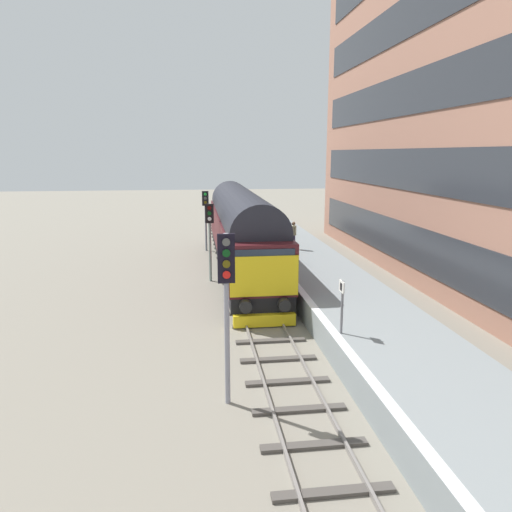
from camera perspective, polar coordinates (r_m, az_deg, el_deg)
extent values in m
plane|color=gray|center=(21.09, 0.04, -6.15)|extent=(140.00, 140.00, 0.00)
cube|color=gray|center=(20.99, -1.91, -6.03)|extent=(0.07, 60.00, 0.15)
cube|color=gray|center=(21.17, 1.98, -5.88)|extent=(0.07, 60.00, 0.15)
cube|color=#4E4843|center=(10.68, 9.22, -26.02)|extent=(2.50, 0.26, 0.09)
cube|color=#4E4843|center=(11.91, 6.92, -21.46)|extent=(2.50, 0.26, 0.09)
cube|color=#4E4843|center=(13.22, 5.16, -17.74)|extent=(2.50, 0.26, 0.09)
cube|color=#4E4843|center=(14.58, 3.78, -14.70)|extent=(2.50, 0.26, 0.09)
cube|color=#4E4843|center=(15.98, 2.67, -12.18)|extent=(2.50, 0.26, 0.09)
cube|color=#4E4843|center=(17.41, 1.75, -10.06)|extent=(2.50, 0.26, 0.09)
cube|color=#4E4843|center=(18.86, 0.98, -8.26)|extent=(2.50, 0.26, 0.09)
cube|color=#4E4843|center=(20.33, 0.33, -6.73)|extent=(2.50, 0.26, 0.09)
cube|color=#4E4843|center=(21.82, -0.23, -5.40)|extent=(2.50, 0.26, 0.09)
cube|color=#4E4843|center=(23.32, -0.71, -4.24)|extent=(2.50, 0.26, 0.09)
cube|color=#4E4843|center=(24.83, -1.14, -3.22)|extent=(2.50, 0.26, 0.09)
cube|color=#4E4843|center=(26.35, -1.51, -2.31)|extent=(2.50, 0.26, 0.09)
cube|color=#4E4843|center=(27.87, -1.85, -1.51)|extent=(2.50, 0.26, 0.09)
cube|color=#4E4843|center=(29.40, -2.14, -0.79)|extent=(2.50, 0.26, 0.09)
cube|color=#4E4843|center=(30.94, -2.41, -0.14)|extent=(2.50, 0.26, 0.09)
cube|color=#4E4843|center=(32.48, -2.66, 0.45)|extent=(2.50, 0.26, 0.09)
cube|color=#4E4843|center=(34.02, -2.88, 0.98)|extent=(2.50, 0.26, 0.09)
cube|color=#4E4843|center=(35.56, -3.08, 1.47)|extent=(2.50, 0.26, 0.09)
cube|color=#4E4843|center=(37.11, -3.27, 1.92)|extent=(2.50, 0.26, 0.09)
cube|color=#4E4843|center=(38.66, -3.44, 2.33)|extent=(2.50, 0.26, 0.09)
cube|color=#4E4843|center=(40.22, -3.60, 2.71)|extent=(2.50, 0.26, 0.09)
cube|color=#4E4843|center=(41.77, -3.74, 3.06)|extent=(2.50, 0.26, 0.09)
cube|color=#4E4843|center=(43.33, -3.88, 3.39)|extent=(2.50, 0.26, 0.09)
cube|color=#4E4843|center=(44.89, -4.01, 3.69)|extent=(2.50, 0.26, 0.09)
cube|color=#4E4843|center=(46.45, -4.12, 3.97)|extent=(2.50, 0.26, 0.09)
cube|color=#4E4843|center=(48.01, -4.23, 4.24)|extent=(2.50, 0.26, 0.09)
cube|color=#4E4843|center=(49.57, -4.34, 4.49)|extent=(2.50, 0.26, 0.09)
cube|color=gray|center=(21.68, 9.55, -4.43)|extent=(4.00, 44.00, 1.00)
cube|color=white|center=(21.09, 4.77, -3.35)|extent=(0.30, 44.00, 0.01)
cube|color=#2F3238|center=(22.53, 21.59, -0.40)|extent=(0.06, 36.44, 2.10)
cube|color=#2F3238|center=(22.07, 22.35, 9.13)|extent=(0.06, 36.44, 2.10)
cube|color=#2F3238|center=(22.25, 23.17, 18.79)|extent=(0.06, 36.44, 2.10)
cube|color=black|center=(27.18, -1.75, -0.19)|extent=(2.56, 17.73, 0.60)
cube|color=#4A171C|center=(26.92, -1.77, 2.62)|extent=(2.70, 17.73, 2.10)
cylinder|color=#22232C|center=(26.75, -1.78, 5.22)|extent=(2.56, 16.31, 2.57)
cube|color=yellow|center=(18.30, 0.99, -2.42)|extent=(2.65, 0.08, 1.58)
cube|color=#232D3D|center=(18.15, 0.99, -0.18)|extent=(2.38, 0.04, 0.64)
cube|color=#232D3D|center=(27.04, 1.13, 3.31)|extent=(0.04, 12.41, 0.44)
cylinder|color=black|center=(18.32, -1.26, -5.99)|extent=(0.48, 0.35, 0.48)
cylinder|color=black|center=(18.53, 3.38, -5.80)|extent=(0.48, 0.35, 0.48)
cube|color=yellow|center=(18.75, 1.00, -7.60)|extent=(2.43, 0.36, 0.47)
cylinder|color=black|center=(20.24, 0.31, -5.40)|extent=(1.64, 1.04, 1.04)
cylinder|color=black|center=(21.28, -0.08, -4.52)|extent=(1.64, 1.04, 1.04)
cylinder|color=black|center=(22.33, -0.44, -3.71)|extent=(1.64, 1.04, 1.04)
cylinder|color=black|center=(32.22, -2.64, 1.22)|extent=(1.64, 1.04, 1.04)
cylinder|color=black|center=(33.30, -2.80, 1.57)|extent=(1.64, 1.04, 1.04)
cylinder|color=black|center=(34.38, -2.95, 1.91)|extent=(1.64, 1.04, 1.04)
cylinder|color=gray|center=(12.63, -3.49, -7.77)|extent=(0.14, 0.14, 4.65)
cube|color=black|center=(12.10, -3.57, -0.31)|extent=(0.44, 0.10, 1.27)
cylinder|color=#50504E|center=(11.95, -3.58, 1.66)|extent=(0.20, 0.06, 0.20)
cylinder|color=#0A3E13|center=(12.01, -3.56, 0.35)|extent=(0.20, 0.06, 0.20)
cylinder|color=#53470A|center=(12.07, -3.55, -0.95)|extent=(0.20, 0.06, 0.20)
cylinder|color=red|center=(12.13, -3.53, -2.24)|extent=(0.20, 0.06, 0.20)
cylinder|color=gray|center=(25.02, -5.50, 1.55)|extent=(0.14, 0.14, 4.09)
cube|color=black|center=(24.72, -5.57, 5.06)|extent=(0.44, 0.10, 0.99)
cylinder|color=#500807|center=(24.63, -5.58, 5.72)|extent=(0.20, 0.06, 0.20)
cylinder|color=#0A3E13|center=(24.66, -5.57, 5.07)|extent=(0.20, 0.06, 0.20)
cylinder|color=white|center=(24.70, -5.55, 4.43)|extent=(0.20, 0.06, 0.20)
cylinder|color=gray|center=(33.04, -6.00, 4.14)|extent=(0.14, 0.14, 4.12)
cube|color=black|center=(32.80, -6.06, 6.84)|extent=(0.44, 0.10, 0.99)
cylinder|color=green|center=(32.71, -6.07, 7.34)|extent=(0.20, 0.06, 0.20)
cylinder|color=#50504E|center=(32.74, -6.05, 6.85)|extent=(0.20, 0.06, 0.20)
cylinder|color=#53470A|center=(32.76, -6.04, 6.36)|extent=(0.20, 0.06, 0.20)
cylinder|color=slate|center=(15.41, 10.20, -6.02)|extent=(0.08, 0.08, 1.71)
cube|color=white|center=(15.21, 10.19, -3.61)|extent=(0.05, 0.44, 0.36)
cube|color=black|center=(15.20, 10.09, -3.62)|extent=(0.01, 0.20, 0.24)
cylinder|color=#302942|center=(28.58, 4.56, 1.64)|extent=(0.13, 0.13, 0.84)
cylinder|color=#302942|center=(28.75, 4.36, 1.71)|extent=(0.13, 0.13, 0.84)
cylinder|color=tan|center=(28.54, 4.48, 3.05)|extent=(0.43, 0.43, 0.56)
sphere|color=brown|center=(28.48, 4.50, 3.87)|extent=(0.22, 0.22, 0.22)
cylinder|color=tan|center=(28.36, 4.69, 2.99)|extent=(0.09, 0.09, 0.52)
cylinder|color=tan|center=(28.72, 4.28, 3.12)|extent=(0.09, 0.09, 0.52)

